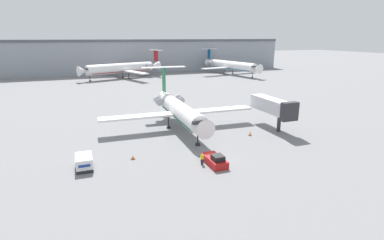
{
  "coord_description": "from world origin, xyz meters",
  "views": [
    {
      "loc": [
        -17.42,
        -35.66,
        17.34
      ],
      "look_at": [
        0.0,
        9.89,
        3.76
      ],
      "focal_mm": 28.0,
      "sensor_mm": 36.0,
      "label": 1
    }
  ],
  "objects_px": {
    "pushback_tug": "(215,160)",
    "traffic_cone_left": "(133,157)",
    "airplane_main": "(179,110)",
    "traffic_cone_right": "(250,134)",
    "luggage_cart": "(84,162)",
    "jet_bridge": "(273,106)",
    "worker_near_tug": "(202,159)",
    "airplane_parked_far_right": "(230,65)",
    "airplane_parked_far_left": "(122,68)"
  },
  "relations": [
    {
      "from": "pushback_tug",
      "to": "traffic_cone_left",
      "type": "bearing_deg",
      "value": 150.31
    },
    {
      "from": "airplane_main",
      "to": "traffic_cone_right",
      "type": "relative_size",
      "value": 39.21
    },
    {
      "from": "luggage_cart",
      "to": "jet_bridge",
      "type": "distance_m",
      "value": 35.76
    },
    {
      "from": "pushback_tug",
      "to": "traffic_cone_right",
      "type": "xyz_separation_m",
      "value": [
        11.47,
        9.3,
        -0.26
      ]
    },
    {
      "from": "worker_near_tug",
      "to": "luggage_cart",
      "type": "bearing_deg",
      "value": 163.7
    },
    {
      "from": "pushback_tug",
      "to": "airplane_parked_far_right",
      "type": "bearing_deg",
      "value": 60.89
    },
    {
      "from": "traffic_cone_right",
      "to": "airplane_parked_far_left",
      "type": "xyz_separation_m",
      "value": [
        -9.93,
        87.5,
        3.97
      ]
    },
    {
      "from": "pushback_tug",
      "to": "traffic_cone_right",
      "type": "distance_m",
      "value": 14.77
    },
    {
      "from": "jet_bridge",
      "to": "airplane_main",
      "type": "bearing_deg",
      "value": 159.21
    },
    {
      "from": "pushback_tug",
      "to": "traffic_cone_left",
      "type": "height_order",
      "value": "pushback_tug"
    },
    {
      "from": "luggage_cart",
      "to": "worker_near_tug",
      "type": "xyz_separation_m",
      "value": [
        15.49,
        -4.53,
        -0.04
      ]
    },
    {
      "from": "worker_near_tug",
      "to": "airplane_parked_far_right",
      "type": "xyz_separation_m",
      "value": [
        53.04,
        91.65,
        3.42
      ]
    },
    {
      "from": "worker_near_tug",
      "to": "jet_bridge",
      "type": "xyz_separation_m",
      "value": [
        19.49,
        11.09,
        3.57
      ]
    },
    {
      "from": "pushback_tug",
      "to": "traffic_cone_right",
      "type": "relative_size",
      "value": 6.24
    },
    {
      "from": "traffic_cone_left",
      "to": "traffic_cone_right",
      "type": "height_order",
      "value": "traffic_cone_right"
    },
    {
      "from": "traffic_cone_right",
      "to": "jet_bridge",
      "type": "distance_m",
      "value": 7.89
    },
    {
      "from": "worker_near_tug",
      "to": "traffic_cone_left",
      "type": "xyz_separation_m",
      "value": [
        -8.75,
        5.37,
        -0.6
      ]
    },
    {
      "from": "luggage_cart",
      "to": "jet_bridge",
      "type": "xyz_separation_m",
      "value": [
        34.98,
        6.55,
        3.54
      ]
    },
    {
      "from": "luggage_cart",
      "to": "jet_bridge",
      "type": "relative_size",
      "value": 0.32
    },
    {
      "from": "airplane_parked_far_right",
      "to": "jet_bridge",
      "type": "bearing_deg",
      "value": -112.61
    },
    {
      "from": "jet_bridge",
      "to": "airplane_parked_far_left",
      "type": "bearing_deg",
      "value": 100.81
    },
    {
      "from": "traffic_cone_left",
      "to": "airplane_parked_far_left",
      "type": "height_order",
      "value": "airplane_parked_far_left"
    },
    {
      "from": "traffic_cone_right",
      "to": "airplane_parked_far_left",
      "type": "bearing_deg",
      "value": 96.48
    },
    {
      "from": "worker_near_tug",
      "to": "airplane_parked_far_left",
      "type": "relative_size",
      "value": 0.04
    },
    {
      "from": "luggage_cart",
      "to": "airplane_parked_far_right",
      "type": "xyz_separation_m",
      "value": [
        68.53,
        87.12,
        3.39
      ]
    },
    {
      "from": "jet_bridge",
      "to": "pushback_tug",
      "type": "bearing_deg",
      "value": -146.75
    },
    {
      "from": "traffic_cone_left",
      "to": "jet_bridge",
      "type": "bearing_deg",
      "value": 11.43
    },
    {
      "from": "airplane_main",
      "to": "jet_bridge",
      "type": "xyz_separation_m",
      "value": [
        16.91,
        -6.42,
        0.65
      ]
    },
    {
      "from": "airplane_parked_far_left",
      "to": "jet_bridge",
      "type": "bearing_deg",
      "value": -79.19
    },
    {
      "from": "airplane_main",
      "to": "luggage_cart",
      "type": "distance_m",
      "value": 22.43
    },
    {
      "from": "luggage_cart",
      "to": "worker_near_tug",
      "type": "bearing_deg",
      "value": -16.3
    },
    {
      "from": "traffic_cone_right",
      "to": "airplane_parked_far_left",
      "type": "distance_m",
      "value": 88.15
    },
    {
      "from": "traffic_cone_left",
      "to": "jet_bridge",
      "type": "distance_m",
      "value": 29.11
    },
    {
      "from": "pushback_tug",
      "to": "traffic_cone_left",
      "type": "distance_m",
      "value": 12.03
    },
    {
      "from": "worker_near_tug",
      "to": "airplane_parked_far_left",
      "type": "height_order",
      "value": "airplane_parked_far_left"
    },
    {
      "from": "airplane_parked_far_right",
      "to": "traffic_cone_left",
      "type": "bearing_deg",
      "value": -125.61
    },
    {
      "from": "airplane_main",
      "to": "airplane_parked_far_right",
      "type": "relative_size",
      "value": 0.79
    },
    {
      "from": "pushback_tug",
      "to": "jet_bridge",
      "type": "bearing_deg",
      "value": 33.25
    },
    {
      "from": "pushback_tug",
      "to": "worker_near_tug",
      "type": "height_order",
      "value": "pushback_tug"
    },
    {
      "from": "airplane_parked_far_left",
      "to": "worker_near_tug",
      "type": "bearing_deg",
      "value": -91.92
    },
    {
      "from": "airplane_parked_far_right",
      "to": "pushback_tug",
      "type": "bearing_deg",
      "value": -119.11
    },
    {
      "from": "airplane_main",
      "to": "luggage_cart",
      "type": "bearing_deg",
      "value": -144.32
    },
    {
      "from": "traffic_cone_left",
      "to": "jet_bridge",
      "type": "relative_size",
      "value": 0.05
    },
    {
      "from": "pushback_tug",
      "to": "jet_bridge",
      "type": "height_order",
      "value": "jet_bridge"
    },
    {
      "from": "worker_near_tug",
      "to": "traffic_cone_right",
      "type": "distance_m",
      "value": 15.8
    },
    {
      "from": "luggage_cart",
      "to": "traffic_cone_left",
      "type": "relative_size",
      "value": 6.24
    },
    {
      "from": "worker_near_tug",
      "to": "airplane_main",
      "type": "bearing_deg",
      "value": 81.62
    },
    {
      "from": "airplane_main",
      "to": "airplane_parked_far_left",
      "type": "distance_m",
      "value": 78.72
    },
    {
      "from": "traffic_cone_left",
      "to": "airplane_parked_far_left",
      "type": "xyz_separation_m",
      "value": [
        11.98,
        90.84,
        4.06
      ]
    },
    {
      "from": "traffic_cone_right",
      "to": "airplane_parked_far_right",
      "type": "height_order",
      "value": "airplane_parked_far_right"
    }
  ]
}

